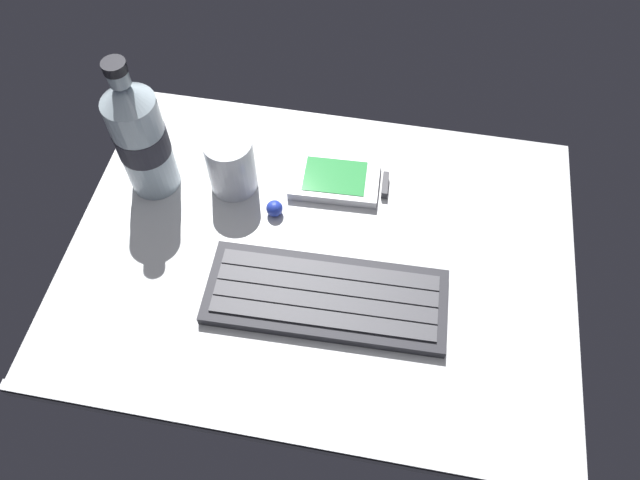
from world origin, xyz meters
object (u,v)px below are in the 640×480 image
keyboard (326,296)px  trackball_mouse (274,208)px  juice_cup (231,166)px  handheld_device (340,180)px  water_bottle (140,137)px

keyboard → trackball_mouse: trackball_mouse is taller
juice_cup → trackball_mouse: juice_cup is taller
handheld_device → trackball_mouse: bearing=-139.7°
handheld_device → water_bottle: (-24.88, -4.14, 8.28)cm
water_bottle → trackball_mouse: (17.22, -2.37, -7.91)cm
handheld_device → trackball_mouse: trackball_mouse is taller
juice_cup → water_bottle: bearing=-172.4°
juice_cup → keyboard: bearing=-44.8°
keyboard → juice_cup: bearing=135.2°
handheld_device → juice_cup: size_ratio=1.53×
keyboard → handheld_device: keyboard is taller
handheld_device → juice_cup: juice_cup is taller
handheld_device → juice_cup: 14.76cm
keyboard → handheld_device: bearing=93.9°
keyboard → juice_cup: size_ratio=3.45×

